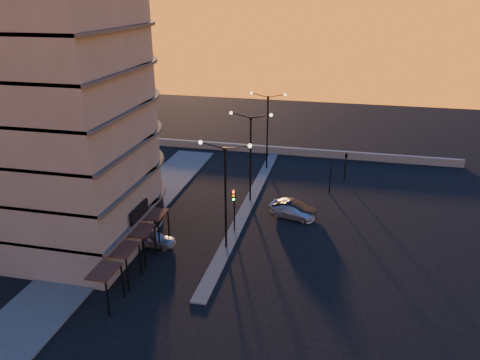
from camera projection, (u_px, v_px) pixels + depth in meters
name	position (u px, v px, depth m)	size (l,w,h in m)	color
ground	(226.00, 248.00, 40.10)	(120.00, 120.00, 0.00)	black
sidewalk_west	(133.00, 215.00, 45.88)	(5.00, 40.00, 0.12)	#464644
median	(250.00, 200.00, 49.11)	(1.20, 36.00, 0.12)	#464644
parapet	(289.00, 151.00, 63.00)	(44.00, 0.50, 1.00)	slate
building	(61.00, 103.00, 38.60)	(14.35, 17.08, 25.00)	slate
streetlamp_near	(225.00, 188.00, 38.01)	(4.32, 0.32, 9.51)	black
streetlamp_mid	(251.00, 150.00, 47.05)	(4.32, 0.32, 9.51)	black
streetlamp_far	(268.00, 125.00, 56.09)	(4.32, 0.32, 9.51)	black
traffic_light_main	(234.00, 204.00, 41.61)	(0.28, 0.44, 4.25)	black
signal_east_a	(330.00, 177.00, 50.37)	(0.13, 0.16, 3.60)	black
signal_east_b	(346.00, 156.00, 53.23)	(0.42, 1.99, 3.60)	black
car_hatchback	(154.00, 239.00, 40.22)	(1.53, 3.80, 1.30)	#95969C
car_sedan	(294.00, 208.00, 45.85)	(1.53, 4.38, 1.44)	black
car_wagon	(293.00, 211.00, 45.33)	(1.79, 4.40, 1.28)	silver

